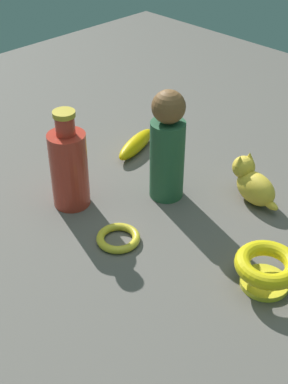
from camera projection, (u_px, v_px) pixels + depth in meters
The scene contains 7 objects.
ground at pixel (144, 225), 1.03m from camera, with size 2.00×2.00×0.00m, color #5B5651.
bowl at pixel (267, 268), 0.87m from camera, with size 0.11×0.11×0.06m.
person_figure_adult at pixel (167, 147), 1.05m from camera, with size 0.09×0.09×0.24m.
bottle_tall at pixel (69, 167), 1.04m from camera, with size 0.08×0.08×0.21m.
bangle at pixel (118, 238), 0.98m from camera, with size 0.08×0.08×0.02m, color yellow.
cat_figurine at pixel (253, 183), 1.07m from camera, with size 0.13×0.07×0.09m.
banana at pixel (136, 144), 1.25m from camera, with size 0.15×0.04×0.04m, color #D0AD07.
Camera 1 is at (0.57, -0.56, 0.64)m, focal length 49.36 mm.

